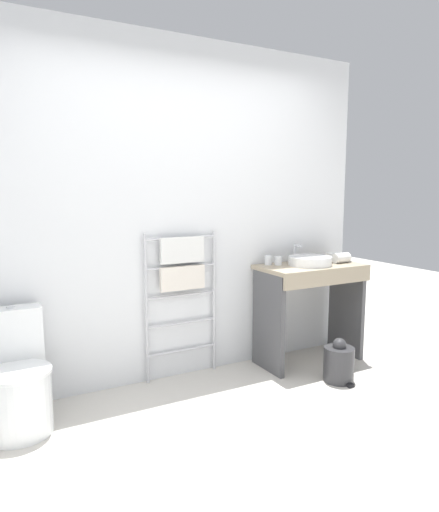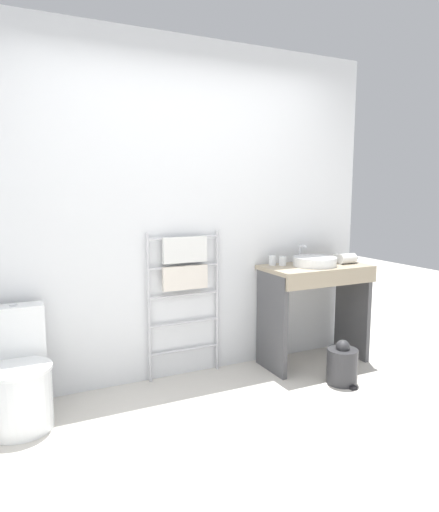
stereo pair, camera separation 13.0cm
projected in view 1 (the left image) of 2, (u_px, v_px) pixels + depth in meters
name	position (u px, v px, depth m)	size (l,w,h in m)	color
ground_plane	(295.00, 467.00, 2.46)	(12.00, 12.00, 0.00)	beige
wall_back	(180.00, 212.00, 3.59)	(3.32, 0.12, 2.63)	silver
toilet	(17.00, 384.00, 2.82)	(0.40, 0.53, 0.75)	white
towel_radiator	(182.00, 276.00, 3.55)	(0.60, 0.06, 1.16)	silver
vanity_counter	(311.00, 297.00, 3.91)	(0.89, 0.49, 0.85)	gray
sink_basin	(310.00, 261.00, 3.85)	(0.36, 0.36, 0.08)	white
faucet	(296.00, 251.00, 4.01)	(0.02, 0.10, 0.16)	silver
cup_near_wall	(268.00, 260.00, 3.87)	(0.06, 0.06, 0.08)	white
cup_near_edge	(278.00, 261.00, 3.86)	(0.06, 0.06, 0.07)	white
hair_dryer	(341.00, 258.00, 3.99)	(0.20, 0.18, 0.09)	white
trash_bin	(339.00, 363.00, 3.56)	(0.24, 0.27, 0.35)	#333335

